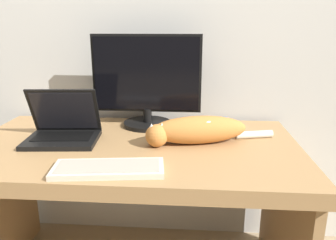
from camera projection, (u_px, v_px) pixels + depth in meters
name	position (u px, v px, depth m)	size (l,w,h in m)	color
wall_back	(145.00, 3.00, 1.66)	(6.40, 0.06, 2.60)	silver
desk	(134.00, 175.00, 1.44)	(1.42, 0.78, 0.71)	#A37A4C
monitor	(147.00, 83.00, 1.59)	(0.53, 0.24, 0.45)	black
laptop	(63.00, 130.00, 1.43)	(0.32, 0.25, 0.23)	black
external_keyboard	(108.00, 168.00, 1.13)	(0.40, 0.19, 0.02)	beige
cat	(196.00, 130.00, 1.39)	(0.56, 0.23, 0.12)	#C67A38
small_toy	(222.00, 123.00, 1.60)	(0.05, 0.05, 0.05)	#2D6BB7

